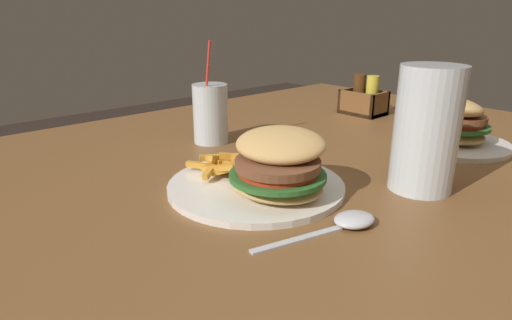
{
  "coord_description": "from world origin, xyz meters",
  "views": [
    {
      "loc": [
        0.4,
        -0.6,
        0.99
      ],
      "look_at": [
        -0.06,
        -0.19,
        0.78
      ],
      "focal_mm": 30.0,
      "sensor_mm": 36.0,
      "label": 1
    }
  ],
  "objects_px": {
    "beer_glass": "(427,131)",
    "juice_glass": "(211,115)",
    "meal_plate_near": "(267,172)",
    "condiment_caddy": "(364,100)",
    "spoon": "(350,221)",
    "meal_plate_far": "(452,126)"
  },
  "relations": [
    {
      "from": "juice_glass",
      "to": "spoon",
      "type": "distance_m",
      "value": 0.44
    },
    {
      "from": "spoon",
      "to": "condiment_caddy",
      "type": "xyz_separation_m",
      "value": [
        -0.36,
        0.55,
        0.03
      ]
    },
    {
      "from": "beer_glass",
      "to": "spoon",
      "type": "relative_size",
      "value": 1.06
    },
    {
      "from": "condiment_caddy",
      "to": "beer_glass",
      "type": "bearing_deg",
      "value": -45.85
    },
    {
      "from": "meal_plate_near",
      "to": "beer_glass",
      "type": "relative_size",
      "value": 1.47
    },
    {
      "from": "meal_plate_near",
      "to": "meal_plate_far",
      "type": "distance_m",
      "value": 0.45
    },
    {
      "from": "beer_glass",
      "to": "meal_plate_far",
      "type": "relative_size",
      "value": 0.84
    },
    {
      "from": "spoon",
      "to": "condiment_caddy",
      "type": "distance_m",
      "value": 0.66
    },
    {
      "from": "beer_glass",
      "to": "juice_glass",
      "type": "distance_m",
      "value": 0.43
    },
    {
      "from": "beer_glass",
      "to": "juice_glass",
      "type": "bearing_deg",
      "value": -167.78
    },
    {
      "from": "condiment_caddy",
      "to": "meal_plate_far",
      "type": "bearing_deg",
      "value": -21.67
    },
    {
      "from": "condiment_caddy",
      "to": "juice_glass",
      "type": "bearing_deg",
      "value": -97.88
    },
    {
      "from": "meal_plate_near",
      "to": "meal_plate_far",
      "type": "relative_size",
      "value": 1.24
    },
    {
      "from": "juice_glass",
      "to": "spoon",
      "type": "height_order",
      "value": "juice_glass"
    },
    {
      "from": "meal_plate_near",
      "to": "juice_glass",
      "type": "relative_size",
      "value": 1.34
    },
    {
      "from": "meal_plate_near",
      "to": "spoon",
      "type": "relative_size",
      "value": 1.56
    },
    {
      "from": "beer_glass",
      "to": "condiment_caddy",
      "type": "xyz_separation_m",
      "value": [
        -0.36,
        0.37,
        -0.06
      ]
    },
    {
      "from": "juice_glass",
      "to": "condiment_caddy",
      "type": "height_order",
      "value": "juice_glass"
    },
    {
      "from": "juice_glass",
      "to": "spoon",
      "type": "relative_size",
      "value": 1.17
    },
    {
      "from": "beer_glass",
      "to": "condiment_caddy",
      "type": "height_order",
      "value": "beer_glass"
    },
    {
      "from": "juice_glass",
      "to": "spoon",
      "type": "xyz_separation_m",
      "value": [
        0.42,
        -0.09,
        -0.05
      ]
    },
    {
      "from": "beer_glass",
      "to": "juice_glass",
      "type": "relative_size",
      "value": 0.91
    }
  ]
}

